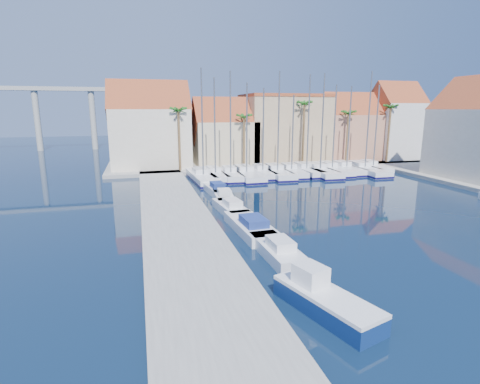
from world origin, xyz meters
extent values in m
plane|color=black|center=(0.00, 0.00, 0.00)|extent=(260.00, 260.00, 0.00)
cube|color=gray|center=(-9.00, 13.50, 0.25)|extent=(6.00, 77.00, 0.50)
cube|color=gray|center=(10.00, 48.00, 0.25)|extent=(54.00, 16.00, 0.50)
cube|color=navy|center=(-3.62, 0.36, 0.43)|extent=(3.53, 6.09, 0.87)
cube|color=white|center=(-3.62, 0.36, 0.96)|extent=(3.53, 6.09, 0.19)
cube|color=white|center=(-3.96, 1.46, 1.49)|extent=(1.65, 1.84, 1.06)
cube|color=white|center=(-3.37, 7.72, 0.40)|extent=(2.12, 6.13, 0.80)
cube|color=white|center=(-3.36, 7.11, 1.10)|extent=(1.42, 2.16, 0.60)
cube|color=white|center=(-3.61, 13.02, 0.40)|extent=(2.72, 7.52, 0.80)
cube|color=navy|center=(-3.57, 12.28, 1.10)|extent=(1.78, 2.67, 0.60)
cube|color=white|center=(-3.83, 18.85, 0.40)|extent=(2.45, 6.06, 0.80)
cube|color=white|center=(-3.78, 18.26, 1.10)|extent=(1.52, 2.18, 0.60)
cube|color=white|center=(-3.47, 23.30, 0.40)|extent=(2.34, 5.88, 0.80)
cube|color=white|center=(-3.52, 22.73, 1.10)|extent=(1.46, 2.12, 0.60)
cube|color=white|center=(-3.47, 27.33, 0.40)|extent=(2.29, 6.11, 0.80)
cube|color=navy|center=(-3.43, 26.73, 1.10)|extent=(1.47, 2.18, 0.60)
cube|color=white|center=(-3.73, 35.26, 0.50)|extent=(3.30, 10.93, 1.00)
cube|color=#120E46|center=(-3.73, 35.26, 0.18)|extent=(3.36, 10.99, 0.28)
cube|color=white|center=(-3.78, 36.34, 1.30)|extent=(2.11, 3.33, 0.60)
cylinder|color=slate|center=(-3.71, 34.72, 7.83)|extent=(0.20, 0.20, 13.66)
cube|color=white|center=(-1.87, 36.21, 0.50)|extent=(2.79, 8.95, 1.00)
cube|color=#120E46|center=(-1.87, 36.21, 0.18)|extent=(2.86, 9.01, 0.28)
cube|color=white|center=(-1.92, 37.10, 1.30)|extent=(1.75, 2.74, 0.60)
cylinder|color=slate|center=(-1.84, 35.77, 7.30)|extent=(0.20, 0.20, 12.59)
cube|color=white|center=(0.30, 35.99, 0.50)|extent=(2.79, 9.20, 1.00)
cube|color=#120E46|center=(0.30, 35.99, 0.18)|extent=(2.85, 9.27, 0.28)
cube|color=white|center=(0.34, 36.90, 1.30)|extent=(1.78, 2.81, 0.60)
cylinder|color=slate|center=(0.28, 35.53, 7.72)|extent=(0.20, 0.20, 13.45)
cube|color=white|center=(2.56, 36.00, 0.50)|extent=(2.97, 11.11, 1.00)
cube|color=#120E46|center=(2.56, 36.00, 0.18)|extent=(3.03, 11.17, 0.28)
cube|color=white|center=(2.57, 37.11, 1.30)|extent=(2.05, 3.34, 0.60)
cylinder|color=slate|center=(2.55, 35.45, 7.00)|extent=(0.20, 0.20, 11.99)
cube|color=white|center=(5.15, 36.53, 0.50)|extent=(2.26, 8.61, 1.00)
cube|color=#120E46|center=(5.15, 36.53, 0.18)|extent=(2.32, 8.67, 0.28)
cube|color=white|center=(5.15, 37.39, 1.30)|extent=(1.57, 2.58, 0.60)
cylinder|color=slate|center=(5.14, 36.10, 6.69)|extent=(0.20, 0.20, 11.38)
cube|color=white|center=(7.23, 36.09, 0.50)|extent=(3.28, 10.70, 1.00)
cube|color=#120E46|center=(7.23, 36.09, 0.18)|extent=(3.34, 10.77, 0.28)
cube|color=white|center=(7.28, 37.14, 1.30)|extent=(2.08, 3.27, 0.60)
cylinder|color=slate|center=(7.20, 35.56, 7.79)|extent=(0.20, 0.20, 13.59)
cube|color=white|center=(9.55, 36.35, 0.50)|extent=(2.89, 9.20, 1.00)
cube|color=#120E46|center=(9.55, 36.35, 0.18)|extent=(2.95, 9.27, 0.28)
cube|color=white|center=(9.61, 37.26, 1.30)|extent=(1.81, 2.82, 0.60)
cylinder|color=slate|center=(9.53, 35.90, 6.24)|extent=(0.20, 0.20, 10.49)
cube|color=white|center=(12.00, 36.58, 0.50)|extent=(2.72, 9.52, 1.00)
cube|color=#120E46|center=(12.00, 36.58, 0.18)|extent=(2.79, 9.59, 0.28)
cube|color=white|center=(11.97, 37.52, 1.30)|extent=(1.80, 2.88, 0.60)
cylinder|color=slate|center=(12.01, 36.10, 7.67)|extent=(0.20, 0.20, 13.33)
cube|color=white|center=(13.82, 35.79, 0.50)|extent=(3.51, 11.35, 1.00)
cube|color=#120E46|center=(13.82, 35.79, 0.18)|extent=(3.57, 11.41, 0.28)
cube|color=white|center=(13.88, 36.91, 1.30)|extent=(2.22, 3.47, 0.60)
cylinder|color=slate|center=(13.79, 35.23, 7.72)|extent=(0.20, 0.20, 13.43)
cube|color=white|center=(16.07, 36.33, 0.50)|extent=(2.68, 10.06, 1.00)
cube|color=#120E46|center=(16.07, 36.33, 0.18)|extent=(2.75, 10.12, 0.28)
cube|color=white|center=(16.06, 37.33, 1.30)|extent=(1.85, 3.03, 0.60)
cylinder|color=slate|center=(16.08, 35.83, 6.98)|extent=(0.20, 0.20, 11.97)
cube|color=white|center=(18.62, 36.49, 0.50)|extent=(2.65, 9.61, 1.00)
cube|color=#120E46|center=(18.62, 36.49, 0.18)|extent=(2.71, 9.68, 0.28)
cube|color=white|center=(18.60, 37.45, 1.30)|extent=(1.79, 2.90, 0.60)
cylinder|color=slate|center=(18.63, 36.01, 6.92)|extent=(0.20, 0.20, 11.83)
cube|color=white|center=(21.00, 35.31, 0.50)|extent=(3.21, 11.27, 1.00)
cube|color=#120E46|center=(21.00, 35.31, 0.18)|extent=(3.28, 11.33, 0.28)
cube|color=white|center=(21.03, 36.43, 1.30)|extent=(2.13, 3.41, 0.60)
cylinder|color=slate|center=(20.99, 34.75, 7.94)|extent=(0.20, 0.20, 13.87)
cube|color=white|center=(23.28, 36.44, 0.50)|extent=(2.76, 8.85, 1.00)
cube|color=#120E46|center=(23.28, 36.44, 0.18)|extent=(2.82, 8.91, 0.28)
cube|color=white|center=(23.33, 37.32, 1.30)|extent=(1.73, 2.71, 0.60)
cylinder|color=slate|center=(23.26, 36.01, 7.03)|extent=(0.20, 0.20, 12.06)
cube|color=beige|center=(-10.00, 47.00, 5.00)|extent=(12.00, 9.00, 9.00)
cube|color=maroon|center=(-10.00, 47.00, 9.50)|extent=(12.30, 9.00, 9.00)
cube|color=beige|center=(2.00, 47.00, 4.00)|extent=(10.00, 8.00, 7.00)
cube|color=maroon|center=(2.00, 47.00, 7.50)|extent=(10.30, 8.00, 8.00)
cube|color=tan|center=(13.00, 48.00, 6.00)|extent=(14.00, 10.00, 11.00)
cube|color=maroon|center=(13.00, 48.00, 11.75)|extent=(14.20, 10.20, 0.50)
cube|color=tan|center=(25.00, 47.00, 4.50)|extent=(10.00, 8.00, 8.00)
cube|color=maroon|center=(25.00, 47.00, 8.50)|extent=(10.30, 8.00, 8.00)
cube|color=silver|center=(34.00, 46.00, 5.50)|extent=(8.00, 8.00, 10.00)
cube|color=maroon|center=(34.00, 46.00, 10.50)|extent=(8.30, 8.00, 8.00)
cylinder|color=brown|center=(-6.00, 42.00, 5.00)|extent=(0.36, 0.36, 9.00)
sphere|color=#21621C|center=(-6.00, 42.00, 9.35)|extent=(2.60, 2.60, 2.60)
cylinder|color=brown|center=(4.00, 42.00, 4.50)|extent=(0.36, 0.36, 8.00)
sphere|color=#21621C|center=(4.00, 42.00, 8.35)|extent=(2.60, 2.60, 2.60)
cylinder|color=brown|center=(14.00, 42.00, 5.50)|extent=(0.36, 0.36, 10.00)
sphere|color=#21621C|center=(14.00, 42.00, 10.35)|extent=(2.60, 2.60, 2.60)
cylinder|color=brown|center=(22.00, 42.00, 4.75)|extent=(0.36, 0.36, 8.50)
sphere|color=#21621C|center=(22.00, 42.00, 8.85)|extent=(2.60, 2.60, 2.60)
cylinder|color=brown|center=(30.00, 42.00, 5.25)|extent=(0.36, 0.36, 9.50)
sphere|color=#21621C|center=(30.00, 42.00, 9.85)|extent=(2.60, 2.60, 2.60)
cube|color=#9E9E99|center=(-38.00, 82.00, 14.00)|extent=(48.00, 2.20, 0.90)
cylinder|color=#9E9E99|center=(-34.00, 82.00, 7.00)|extent=(1.40, 1.40, 14.00)
cylinder|color=#9E9E99|center=(-22.00, 82.00, 7.00)|extent=(1.40, 1.40, 14.00)
camera|label=1|loc=(-11.84, -14.28, 9.63)|focal=28.00mm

